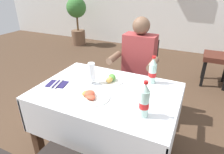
{
  "coord_description": "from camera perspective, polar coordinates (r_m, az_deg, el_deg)",
  "views": [
    {
      "loc": [
        0.64,
        -1.25,
        1.57
      ],
      "look_at": [
        0.0,
        0.12,
        0.83
      ],
      "focal_mm": 30.68,
      "sensor_mm": 36.0,
      "label": 1
    }
  ],
  "objects": [
    {
      "name": "napkin_cutlery_set",
      "position": [
        1.79,
        -16.06,
        -1.98
      ],
      "size": [
        0.2,
        0.2,
        0.01
      ],
      "color": "#231E4C",
      "rests_on": "main_dining_table"
    },
    {
      "name": "potted_plant_corner",
      "position": [
        5.47,
        -10.4,
        17.33
      ],
      "size": [
        0.52,
        0.52,
        1.26
      ],
      "color": "brown",
      "rests_on": "ground"
    },
    {
      "name": "plate_near_camera",
      "position": [
        1.52,
        -6.09,
        -5.64
      ],
      "size": [
        0.25,
        0.25,
        0.06
      ],
      "color": "white",
      "rests_on": "main_dining_table"
    },
    {
      "name": "cola_bottle_secondary",
      "position": [
        1.74,
        12.01,
        1.63
      ],
      "size": [
        0.07,
        0.07,
        0.26
      ],
      "color": "silver",
      "rests_on": "main_dining_table"
    },
    {
      "name": "seated_diner_far",
      "position": [
        2.22,
        7.5,
        3.14
      ],
      "size": [
        0.5,
        0.46,
        1.26
      ],
      "color": "#282D42",
      "rests_on": "ground"
    },
    {
      "name": "plate_far_diner",
      "position": [
        1.76,
        -0.25,
        -0.74
      ],
      "size": [
        0.22,
        0.22,
        0.07
      ],
      "color": "white",
      "rests_on": "main_dining_table"
    },
    {
      "name": "chair_far_diner_seat",
      "position": [
        2.39,
        7.2,
        0.76
      ],
      "size": [
        0.44,
        0.5,
        0.97
      ],
      "color": "black",
      "rests_on": "ground"
    },
    {
      "name": "beer_glass_left",
      "position": [
        1.7,
        -6.07,
        1.07
      ],
      "size": [
        0.07,
        0.07,
        0.2
      ],
      "color": "white",
      "rests_on": "main_dining_table"
    },
    {
      "name": "main_dining_table",
      "position": [
        1.73,
        -1.42,
        -8.9
      ],
      "size": [
        1.19,
        0.83,
        0.75
      ],
      "color": "white",
      "rests_on": "ground"
    },
    {
      "name": "cola_bottle_primary",
      "position": [
        1.29,
        9.63,
        -7.15
      ],
      "size": [
        0.07,
        0.07,
        0.27
      ],
      "color": "silver",
      "rests_on": "main_dining_table"
    }
  ]
}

